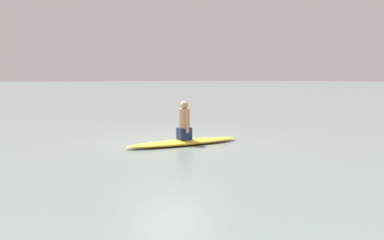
# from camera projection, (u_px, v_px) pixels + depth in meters

# --- Properties ---
(ground_plane) EXTENTS (400.00, 400.00, 0.00)m
(ground_plane) POSITION_uv_depth(u_px,v_px,m) (172.00, 140.00, 11.34)
(ground_plane) COLOR slate
(surfboard) EXTENTS (3.22, 1.13, 0.14)m
(surfboard) POSITION_uv_depth(u_px,v_px,m) (184.00, 142.00, 10.48)
(surfboard) COLOR gold
(surfboard) RESTS_ON ground
(person_paddler) EXTENTS (0.37, 0.44, 0.99)m
(person_paddler) POSITION_uv_depth(u_px,v_px,m) (184.00, 122.00, 10.42)
(person_paddler) COLOR navy
(person_paddler) RESTS_ON surfboard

